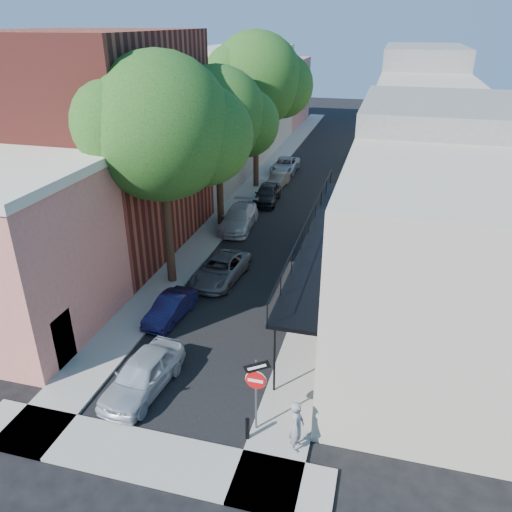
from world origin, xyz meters
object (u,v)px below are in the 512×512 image
Objects in this scene: pedestrian at (297,426)px; parked_car_b at (170,308)px; parked_car_f at (278,180)px; parked_car_d at (239,218)px; parked_car_g at (285,165)px; parked_car_c at (221,269)px; oak_near at (171,130)px; oak_far at (263,81)px; oak_mid at (225,118)px; sign_post at (256,383)px; bollard at (248,429)px; parked_car_a at (143,374)px; parked_car_e at (267,194)px.

parked_car_b is at bearing 45.13° from pedestrian.
pedestrian reaches higher than parked_car_f.
parked_car_d is 1.07× the size of parked_car_g.
parked_car_c is 0.91× the size of parked_car_d.
oak_near is 2.36× the size of parked_car_d.
pedestrian is at bearing -76.94° from parked_car_g.
parked_car_g is at bearing 9.17° from pedestrian.
oak_far is 11.90m from parked_car_d.
parked_car_f is 27.81m from pedestrian.
oak_mid is 15.22m from parked_car_g.
oak_mid is 2.11× the size of parked_car_d.
sign_post is 0.25× the size of oak_far.
parked_car_c is (-4.56, 9.93, -1.42)m from sign_post.
oak_far is at bearing 98.68° from parked_car_b.
bollard is 31.95m from parked_car_g.
parked_car_b is 9.39m from pedestrian.
oak_near reaches higher than parked_car_b.
sign_post reaches higher than bollard.
parked_car_g is (0.01, 25.28, 0.07)m from parked_car_b.
oak_far is 3.52× the size of parked_car_f.
sign_post reaches higher than parked_car_g.
parked_car_c reaches higher than parked_car_f.
parked_car_d reaches higher than parked_car_c.
bollard is 4.63m from parked_car_a.
sign_post is 0.66× the size of parked_car_g.
parked_car_a is at bearing -85.59° from oak_far.
oak_near is at bearing 35.83° from pedestrian.
bollard is 23.48m from parked_car_e.
parked_car_b is (0.99, -11.52, -6.50)m from oak_mid.
parked_car_g reaches higher than parked_car_f.
parked_car_d is at bearing 96.97° from parked_car_b.
parked_car_e is at bearing 94.63° from parked_car_b.
parked_car_c is at bearing -86.74° from parked_car_g.
sign_post is 0.68× the size of parked_car_c.
pedestrian is (7.95, -26.77, -7.23)m from oak_far.
oak_near reaches higher than parked_car_c.
oak_mid reaches higher than pedestrian.
oak_mid reaches higher than sign_post.
parked_car_b is at bearing -94.51° from parked_car_e.
sign_post is at bearing -54.91° from oak_near.
parked_car_d is at bearing 108.58° from sign_post.
parked_car_a is 1.23× the size of parked_car_b.
parked_car_c is 12.01m from pedestrian.
oak_far is at bearing 91.44° from parked_car_d.
oak_near is at bearing -92.01° from parked_car_g.
oak_far reaches higher than oak_mid.
oak_far is (-6.51, 26.30, 6.22)m from sign_post.
parked_car_d reaches higher than parked_car_b.
oak_far is 8.58m from parked_car_e.
pedestrian is (7.03, -6.21, 0.48)m from parked_car_b.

